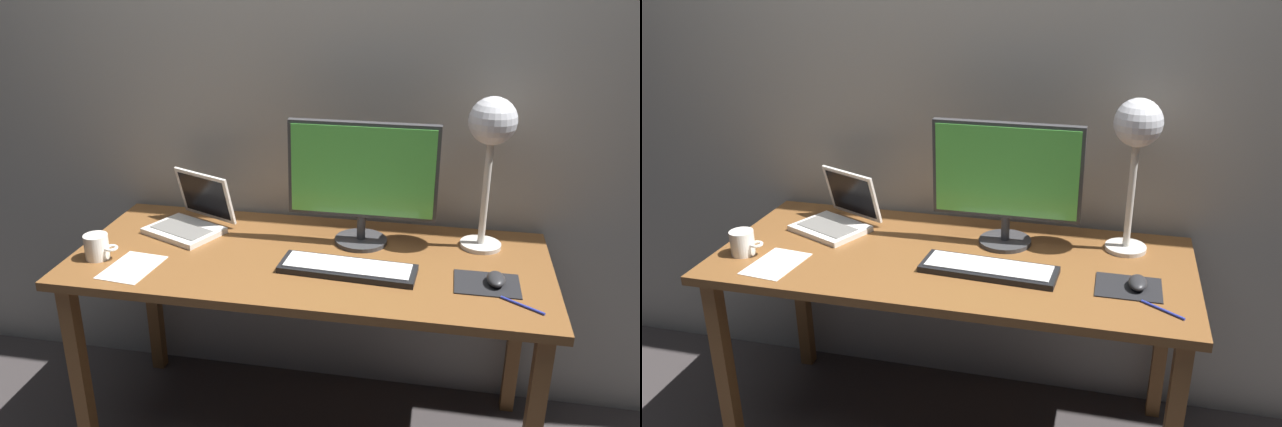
{
  "view_description": "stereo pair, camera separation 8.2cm",
  "coord_description": "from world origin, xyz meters",
  "views": [
    {
      "loc": [
        0.42,
        -1.93,
        1.69
      ],
      "look_at": [
        0.05,
        -0.05,
        0.92
      ],
      "focal_mm": 36.3,
      "sensor_mm": 36.0,
      "label": 1
    },
    {
      "loc": [
        0.5,
        -1.91,
        1.69
      ],
      "look_at": [
        0.05,
        -0.05,
        0.92
      ],
      "focal_mm": 36.3,
      "sensor_mm": 36.0,
      "label": 2
    }
  ],
  "objects": [
    {
      "name": "back_wall",
      "position": [
        0.0,
        0.4,
        1.3
      ],
      "size": [
        4.8,
        0.06,
        2.6
      ],
      "primitive_type": "cube",
      "color": "#9E998E",
      "rests_on": "ground"
    },
    {
      "name": "desk",
      "position": [
        0.0,
        0.0,
        0.66
      ],
      "size": [
        1.6,
        0.7,
        0.74
      ],
      "color": "brown",
      "rests_on": "ground"
    },
    {
      "name": "monitor",
      "position": [
        0.16,
        0.15,
        0.99
      ],
      "size": [
        0.51,
        0.18,
        0.44
      ],
      "color": "#38383A",
      "rests_on": "desk"
    },
    {
      "name": "keyboard_main",
      "position": [
        0.14,
        -0.09,
        0.75
      ],
      "size": [
        0.45,
        0.17,
        0.03
      ],
      "color": "black",
      "rests_on": "desk"
    },
    {
      "name": "laptop",
      "position": [
        -0.47,
        0.15,
        0.8
      ],
      "size": [
        0.33,
        0.32,
        0.21
      ],
      "color": "silver",
      "rests_on": "desk"
    },
    {
      "name": "desk_lamp",
      "position": [
        0.57,
        0.19,
        1.15
      ],
      "size": [
        0.16,
        0.16,
        0.53
      ],
      "color": "beige",
      "rests_on": "desk"
    },
    {
      "name": "mousepad",
      "position": [
        0.58,
        -0.09,
        0.74
      ],
      "size": [
        0.2,
        0.16,
        0.0
      ],
      "primitive_type": "cube",
      "color": "black",
      "rests_on": "desk"
    },
    {
      "name": "mouse",
      "position": [
        0.61,
        -0.09,
        0.76
      ],
      "size": [
        0.06,
        0.1,
        0.03
      ],
      "primitive_type": "ellipsoid",
      "color": "#28282B",
      "rests_on": "mousepad"
    },
    {
      "name": "coffee_mug",
      "position": [
        -0.69,
        -0.15,
        0.78
      ],
      "size": [
        0.12,
        0.08,
        0.08
      ],
      "color": "white",
      "rests_on": "desk"
    },
    {
      "name": "paper_sheet_near_mouse",
      "position": [
        -0.55,
        -0.19,
        0.74
      ],
      "size": [
        0.17,
        0.22,
        0.0
      ],
      "primitive_type": "cube",
      "rotation": [
        0.0,
        0.0,
        -0.11
      ],
      "color": "white",
      "rests_on": "desk"
    },
    {
      "name": "pen",
      "position": [
        0.68,
        -0.21,
        0.74
      ],
      "size": [
        0.12,
        0.09,
        0.01
      ],
      "primitive_type": "cylinder",
      "rotation": [
        0.0,
        1.57,
        -0.6
      ],
      "color": "#2633A5",
      "rests_on": "desk"
    }
  ]
}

